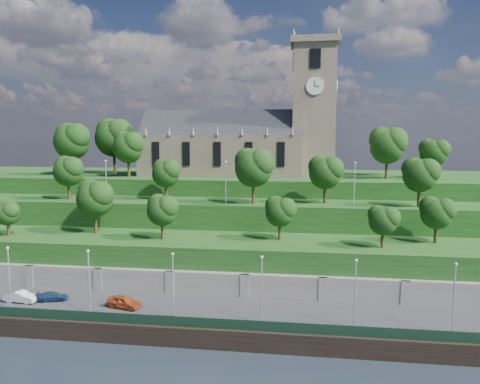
# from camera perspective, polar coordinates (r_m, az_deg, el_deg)

# --- Properties ---
(ground) EXTENTS (320.00, 320.00, 0.00)m
(ground) POSITION_cam_1_polar(r_m,az_deg,el_deg) (53.54, -6.67, -18.29)
(ground) COLOR #1B242B
(ground) RESTS_ON ground
(promenade) EXTENTS (160.00, 12.00, 2.00)m
(promenade) POSITION_cam_1_polar(r_m,az_deg,el_deg) (58.49, -5.14, -14.98)
(promenade) COLOR #2D2D30
(promenade) RESTS_ON ground
(quay_wall) EXTENTS (160.00, 0.50, 2.20)m
(quay_wall) POSITION_cam_1_polar(r_m,az_deg,el_deg) (53.04, -6.70, -17.23)
(quay_wall) COLOR black
(quay_wall) RESTS_ON ground
(fence) EXTENTS (160.00, 0.10, 1.20)m
(fence) POSITION_cam_1_polar(r_m,az_deg,el_deg) (53.04, -6.54, -15.47)
(fence) COLOR #163121
(fence) RESTS_ON promenade
(retaining_wall) EXTENTS (160.00, 2.10, 5.00)m
(retaining_wall) POSITION_cam_1_polar(r_m,az_deg,el_deg) (63.46, -3.91, -11.78)
(retaining_wall) COLOR slate
(retaining_wall) RESTS_ON ground
(embankment_lower) EXTENTS (160.00, 12.00, 8.00)m
(embankment_lower) POSITION_cam_1_polar(r_m,az_deg,el_deg) (68.67, -2.87, -9.03)
(embankment_lower) COLOR #1A4316
(embankment_lower) RESTS_ON ground
(embankment_upper) EXTENTS (160.00, 10.00, 12.00)m
(embankment_upper) POSITION_cam_1_polar(r_m,az_deg,el_deg) (78.71, -1.36, -5.49)
(embankment_upper) COLOR #1A4316
(embankment_upper) RESTS_ON ground
(hilltop) EXTENTS (160.00, 32.00, 15.00)m
(hilltop) POSITION_cam_1_polar(r_m,az_deg,el_deg) (98.88, 0.62, -2.11)
(hilltop) COLOR #1A4316
(hilltop) RESTS_ON ground
(church) EXTENTS (38.60, 12.35, 27.60)m
(church) POSITION_cam_1_polar(r_m,az_deg,el_deg) (93.66, 0.79, 6.62)
(church) COLOR #6C5C4C
(church) RESTS_ON hilltop
(trees_lower) EXTENTS (66.09, 8.66, 8.25)m
(trees_lower) POSITION_cam_1_polar(r_m,az_deg,el_deg) (67.76, -4.28, -1.76)
(trees_lower) COLOR #332613
(trees_lower) RESTS_ON embankment_lower
(trees_upper) EXTENTS (63.03, 8.32, 8.92)m
(trees_upper) POSITION_cam_1_polar(r_m,az_deg,el_deg) (75.66, 1.04, 2.73)
(trees_upper) COLOR #332613
(trees_upper) RESTS_ON embankment_upper
(trees_hilltop) EXTENTS (76.78, 16.26, 11.72)m
(trees_hilltop) POSITION_cam_1_polar(r_m,az_deg,el_deg) (93.89, -3.85, 6.24)
(trees_hilltop) COLOR #332613
(trees_hilltop) RESTS_ON hilltop
(lamp_posts_promenade) EXTENTS (60.36, 0.36, 7.80)m
(lamp_posts_promenade) POSITION_cam_1_polar(r_m,az_deg,el_deg) (53.96, -8.17, -10.70)
(lamp_posts_promenade) COLOR #B2B2B7
(lamp_posts_promenade) RESTS_ON promenade
(lamp_posts_upper) EXTENTS (40.36, 0.36, 6.90)m
(lamp_posts_upper) POSITION_cam_1_polar(r_m,az_deg,el_deg) (74.28, -1.76, 1.62)
(lamp_posts_upper) COLOR #B2B2B7
(lamp_posts_upper) RESTS_ON embankment_upper
(car_left) EXTENTS (4.69, 2.77, 1.50)m
(car_left) POSITION_cam_1_polar(r_m,az_deg,el_deg) (59.87, -13.92, -12.85)
(car_left) COLOR #9B3F19
(car_left) RESTS_ON promenade
(car_middle) EXTENTS (4.34, 1.75, 1.40)m
(car_middle) POSITION_cam_1_polar(r_m,az_deg,el_deg) (66.08, -25.16, -11.47)
(car_middle) COLOR silver
(car_middle) RESTS_ON promenade
(car_right) EXTENTS (4.15, 2.53, 1.12)m
(car_right) POSITION_cam_1_polar(r_m,az_deg,el_deg) (65.07, -21.89, -11.72)
(car_right) COLOR #162D4E
(car_right) RESTS_ON promenade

